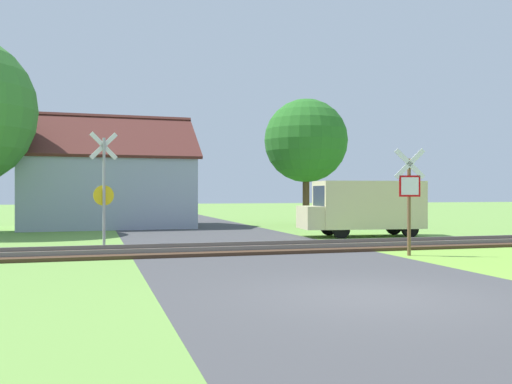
{
  "coord_description": "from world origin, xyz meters",
  "views": [
    {
      "loc": [
        -4.6,
        -8.87,
        1.79
      ],
      "look_at": [
        0.5,
        8.93,
        1.8
      ],
      "focal_mm": 40.0,
      "sensor_mm": 36.0,
      "label": 1
    }
  ],
  "objects_px": {
    "crossing_sign_far": "(104,185)",
    "house": "(107,189)",
    "stop_sign_near": "(409,193)",
    "tree_right": "(306,141)",
    "mail_truck": "(364,206)"
  },
  "relations": [
    {
      "from": "mail_truck",
      "to": "tree_right",
      "type": "bearing_deg",
      "value": 2.03
    },
    {
      "from": "stop_sign_near",
      "to": "tree_right",
      "type": "xyz_separation_m",
      "value": [
        2.53,
        14.67,
        2.82
      ]
    },
    {
      "from": "tree_right",
      "to": "stop_sign_near",
      "type": "bearing_deg",
      "value": -99.77
    },
    {
      "from": "crossing_sign_far",
      "to": "tree_right",
      "type": "xyz_separation_m",
      "value": [
        10.78,
        10.44,
        2.57
      ]
    },
    {
      "from": "stop_sign_near",
      "to": "house",
      "type": "height_order",
      "value": "house"
    },
    {
      "from": "crossing_sign_far",
      "to": "house",
      "type": "height_order",
      "value": "house"
    },
    {
      "from": "house",
      "to": "mail_truck",
      "type": "xyz_separation_m",
      "value": [
        9.88,
        -9.44,
        -0.72
      ]
    },
    {
      "from": "house",
      "to": "crossing_sign_far",
      "type": "bearing_deg",
      "value": -93.66
    },
    {
      "from": "crossing_sign_far",
      "to": "tree_right",
      "type": "relative_size",
      "value": 0.54
    },
    {
      "from": "stop_sign_near",
      "to": "house",
      "type": "relative_size",
      "value": 0.34
    },
    {
      "from": "stop_sign_near",
      "to": "house",
      "type": "bearing_deg",
      "value": -49.86
    },
    {
      "from": "stop_sign_near",
      "to": "tree_right",
      "type": "bearing_deg",
      "value": -85.61
    },
    {
      "from": "stop_sign_near",
      "to": "mail_truck",
      "type": "relative_size",
      "value": 0.6
    },
    {
      "from": "tree_right",
      "to": "house",
      "type": "bearing_deg",
      "value": 171.89
    },
    {
      "from": "crossing_sign_far",
      "to": "mail_truck",
      "type": "distance_m",
      "value": 10.58
    }
  ]
}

